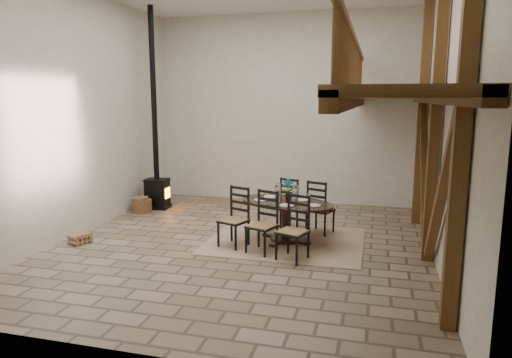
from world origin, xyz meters
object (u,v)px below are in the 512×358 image
(dining_table, at_px, (283,221))
(log_stack, at_px, (80,238))
(wood_stove, at_px, (156,164))
(log_basket, at_px, (142,205))

(dining_table, distance_m, log_stack, 3.98)
(dining_table, xyz_separation_m, log_stack, (-3.82, -1.04, -0.34))
(wood_stove, bearing_deg, log_stack, -95.03)
(dining_table, height_order, log_stack, dining_table)
(dining_table, height_order, wood_stove, wood_stove)
(log_basket, height_order, log_stack, log_basket)
(wood_stove, bearing_deg, log_basket, -112.02)
(dining_table, distance_m, log_basket, 4.17)
(wood_stove, xyz_separation_m, log_stack, (-0.12, -3.05, -1.05))
(log_stack, bearing_deg, log_basket, 91.17)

